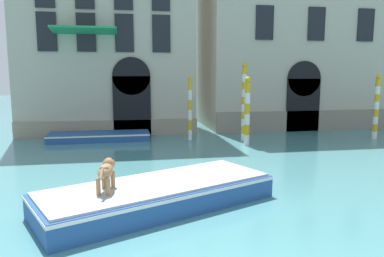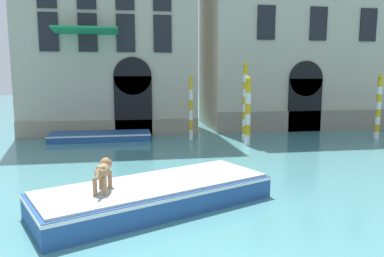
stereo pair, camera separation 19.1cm
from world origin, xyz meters
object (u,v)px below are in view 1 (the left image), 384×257
Objects in this scene: mooring_pole_1 at (376,106)px; mooring_pole_2 at (247,111)px; boat_moored_near_palazzo at (100,136)px; mooring_pole_0 at (244,102)px; boat_foreground at (158,194)px; dog_on_deck at (106,171)px; mooring_pole_3 at (190,108)px.

mooring_pole_1 is 7.39m from mooring_pole_2.
mooring_pole_2 is (7.21, -2.61, 1.48)m from boat_moored_near_palazzo.
mooring_pole_0 is 1.31m from mooring_pole_2.
boat_moored_near_palazzo is 7.81m from mooring_pole_2.
dog_on_deck is at bearing 175.78° from boat_foreground.
mooring_pole_1 is at bearing -8.19° from mooring_pole_3.
mooring_pole_3 reaches higher than dog_on_deck.
boat_moored_near_palazzo is 14.81m from mooring_pole_1.
dog_on_deck is 11.59m from mooring_pole_0.
boat_foreground is at bearing -120.06° from mooring_pole_0.
mooring_pole_3 is (2.53, 9.77, 1.34)m from boat_foreground.
dog_on_deck is 0.34× the size of mooring_pole_2.
mooring_pole_1 is (7.14, -0.71, -0.30)m from mooring_pole_0.
mooring_pole_1 reaches higher than dog_on_deck.
boat_foreground is 1.27× the size of boat_moored_near_palazzo.
mooring_pole_0 is 2.83m from mooring_pole_3.
mooring_pole_1 is 1.03× the size of mooring_pole_2.
mooring_pole_1 is at bearing -8.93° from boat_moored_near_palazzo.
dog_on_deck is at bearing -110.45° from mooring_pole_3.
boat_moored_near_palazzo is 1.56× the size of mooring_pole_2.
mooring_pole_2 reaches higher than boat_foreground.
mooring_pole_3 reaches higher than boat_moored_near_palazzo.
boat_foreground is at bearing -122.66° from mooring_pole_2.
boat_moored_near_palazzo is 1.55× the size of mooring_pole_3.
dog_on_deck is 0.33× the size of mooring_pole_1.
mooring_pole_2 is 3.16m from mooring_pole_3.
mooring_pole_2 is (6.30, 8.30, 0.53)m from dog_on_deck.
boat_foreground is 15.00m from mooring_pole_1.
mooring_pole_2 is (-0.23, -1.24, -0.36)m from mooring_pole_0.
mooring_pole_3 is at bearing -11.79° from dog_on_deck.
mooring_pole_3 is (-2.71, 0.71, -0.36)m from mooring_pole_0.
dog_on_deck reaches higher than boat_moored_near_palazzo.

